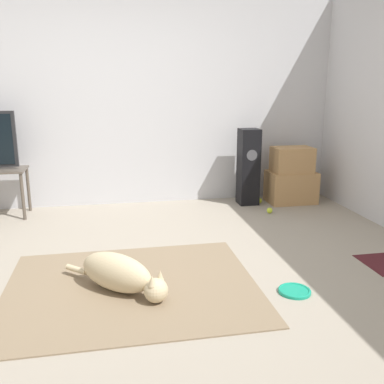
{
  "coord_description": "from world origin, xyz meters",
  "views": [
    {
      "loc": [
        -0.22,
        -3.21,
        1.46
      ],
      "look_at": [
        0.54,
        0.72,
        0.45
      ],
      "focal_mm": 40.0,
      "sensor_mm": 36.0,
      "label": 1
    }
  ],
  "objects_px": {
    "frisbee": "(295,291)",
    "cardboard_box_lower": "(291,187)",
    "tennis_ball_by_boxes": "(259,200)",
    "cardboard_box_upper": "(292,160)",
    "floor_speaker": "(248,167)",
    "tennis_ball_near_speaker": "(270,210)",
    "dog": "(120,274)"
  },
  "relations": [
    {
      "from": "tennis_ball_near_speaker",
      "to": "floor_speaker",
      "type": "bearing_deg",
      "value": 105.47
    },
    {
      "from": "frisbee",
      "to": "cardboard_box_lower",
      "type": "relative_size",
      "value": 0.4
    },
    {
      "from": "dog",
      "to": "frisbee",
      "type": "height_order",
      "value": "dog"
    },
    {
      "from": "cardboard_box_lower",
      "to": "floor_speaker",
      "type": "height_order",
      "value": "floor_speaker"
    },
    {
      "from": "frisbee",
      "to": "tennis_ball_by_boxes",
      "type": "relative_size",
      "value": 3.56
    },
    {
      "from": "dog",
      "to": "cardboard_box_upper",
      "type": "bearing_deg",
      "value": 43.16
    },
    {
      "from": "cardboard_box_lower",
      "to": "floor_speaker",
      "type": "distance_m",
      "value": 0.63
    },
    {
      "from": "cardboard_box_lower",
      "to": "frisbee",
      "type": "bearing_deg",
      "value": -112.72
    },
    {
      "from": "dog",
      "to": "tennis_ball_by_boxes",
      "type": "xyz_separation_m",
      "value": [
        1.8,
        2.09,
        -0.11
      ]
    },
    {
      "from": "floor_speaker",
      "to": "cardboard_box_lower",
      "type": "bearing_deg",
      "value": -3.47
    },
    {
      "from": "tennis_ball_by_boxes",
      "to": "tennis_ball_near_speaker",
      "type": "bearing_deg",
      "value": -94.19
    },
    {
      "from": "frisbee",
      "to": "floor_speaker",
      "type": "relative_size",
      "value": 0.25
    },
    {
      "from": "cardboard_box_lower",
      "to": "tennis_ball_near_speaker",
      "type": "distance_m",
      "value": 0.63
    },
    {
      "from": "floor_speaker",
      "to": "frisbee",
      "type": "bearing_deg",
      "value": -99.81
    },
    {
      "from": "cardboard_box_upper",
      "to": "tennis_ball_near_speaker",
      "type": "height_order",
      "value": "cardboard_box_upper"
    },
    {
      "from": "frisbee",
      "to": "cardboard_box_lower",
      "type": "height_order",
      "value": "cardboard_box_lower"
    },
    {
      "from": "dog",
      "to": "frisbee",
      "type": "bearing_deg",
      "value": -11.09
    },
    {
      "from": "dog",
      "to": "floor_speaker",
      "type": "bearing_deg",
      "value": 52.08
    },
    {
      "from": "cardboard_box_lower",
      "to": "tennis_ball_near_speaker",
      "type": "bearing_deg",
      "value": -136.22
    },
    {
      "from": "dog",
      "to": "tennis_ball_near_speaker",
      "type": "xyz_separation_m",
      "value": [
        1.76,
        1.65,
        -0.11
      ]
    },
    {
      "from": "cardboard_box_lower",
      "to": "tennis_ball_by_boxes",
      "type": "bearing_deg",
      "value": 176.39
    },
    {
      "from": "cardboard_box_upper",
      "to": "floor_speaker",
      "type": "relative_size",
      "value": 0.51
    },
    {
      "from": "dog",
      "to": "frisbee",
      "type": "relative_size",
      "value": 3.12
    },
    {
      "from": "cardboard_box_lower",
      "to": "tennis_ball_near_speaker",
      "type": "relative_size",
      "value": 8.9
    },
    {
      "from": "tennis_ball_by_boxes",
      "to": "tennis_ball_near_speaker",
      "type": "xyz_separation_m",
      "value": [
        -0.03,
        -0.44,
        0.0
      ]
    },
    {
      "from": "tennis_ball_near_speaker",
      "to": "tennis_ball_by_boxes",
      "type": "bearing_deg",
      "value": 85.81
    },
    {
      "from": "dog",
      "to": "frisbee",
      "type": "distance_m",
      "value": 1.26
    },
    {
      "from": "tennis_ball_near_speaker",
      "to": "frisbee",
      "type": "bearing_deg",
      "value": -105.67
    },
    {
      "from": "cardboard_box_upper",
      "to": "tennis_ball_near_speaker",
      "type": "bearing_deg",
      "value": -136.6
    },
    {
      "from": "cardboard_box_upper",
      "to": "floor_speaker",
      "type": "distance_m",
      "value": 0.56
    },
    {
      "from": "dog",
      "to": "tennis_ball_by_boxes",
      "type": "distance_m",
      "value": 2.76
    },
    {
      "from": "dog",
      "to": "cardboard_box_lower",
      "type": "height_order",
      "value": "cardboard_box_lower"
    }
  ]
}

